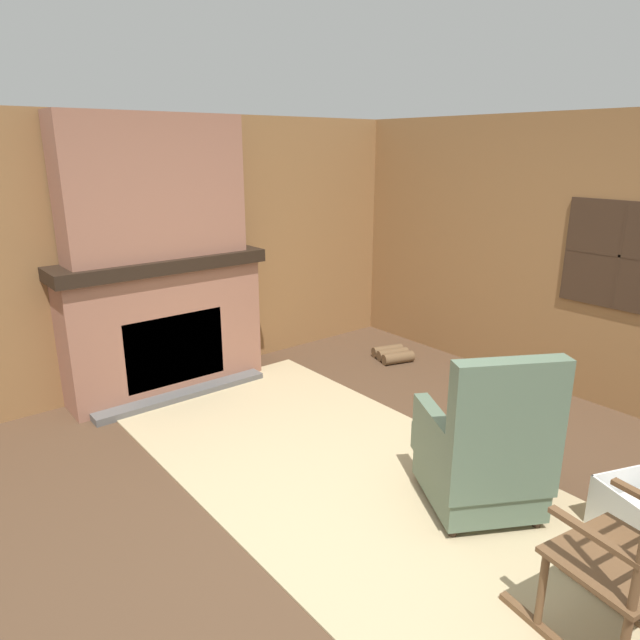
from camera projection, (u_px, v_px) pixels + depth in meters
name	position (u px, v px, depth m)	size (l,w,h in m)	color
ground_plane	(355.00, 525.00, 3.32)	(14.00, 14.00, 0.00)	#4C3523
wood_panel_wall_left	(148.00, 255.00, 5.01)	(0.06, 6.02, 2.39)	olive
wood_panel_wall_back	(609.00, 264.00, 4.61)	(6.02, 0.09, 2.39)	olive
fireplace_hearth	(165.00, 326.00, 5.01)	(0.61, 1.82, 1.21)	#93604C
chimney_breast	(153.00, 187.00, 4.67)	(0.35, 1.52, 1.16)	#93604C
area_rug	(348.00, 474.00, 3.83)	(3.95, 1.87, 0.01)	tan
armchair	(484.00, 455.00, 3.36)	(0.90, 0.89, 1.06)	#516651
rocking_chair	(628.00, 567.00, 2.38)	(0.86, 0.59, 1.29)	brown
firewood_stack	(393.00, 354.00, 5.88)	(0.42, 0.41, 0.11)	brown
oil_lamp_vase	(130.00, 247.00, 4.70)	(0.12, 0.12, 0.30)	#B24C42
storage_case	(205.00, 242.00, 5.12)	(0.16, 0.26, 0.15)	black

